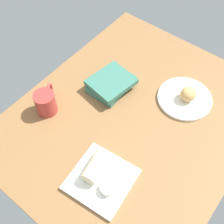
% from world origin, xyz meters
% --- Properties ---
extents(dining_table, '(1.10, 0.90, 0.04)m').
position_xyz_m(dining_table, '(0.00, 0.00, 0.02)').
color(dining_table, olive).
rests_on(dining_table, ground).
extents(round_plate, '(0.24, 0.24, 0.01)m').
position_xyz_m(round_plate, '(-0.22, 0.12, 0.05)').
color(round_plate, white).
rests_on(round_plate, dining_table).
extents(scone_pastry, '(0.09, 0.09, 0.06)m').
position_xyz_m(scone_pastry, '(-0.22, 0.13, 0.09)').
color(scone_pastry, tan).
rests_on(scone_pastry, round_plate).
extents(square_plate, '(0.24, 0.24, 0.02)m').
position_xyz_m(square_plate, '(0.30, 0.07, 0.05)').
color(square_plate, white).
rests_on(square_plate, dining_table).
extents(sauce_cup, '(0.05, 0.05, 0.03)m').
position_xyz_m(sauce_cup, '(0.32, 0.12, 0.07)').
color(sauce_cup, silver).
rests_on(sauce_cup, square_plate).
extents(breakfast_wrap, '(0.13, 0.08, 0.06)m').
position_xyz_m(breakfast_wrap, '(0.28, 0.04, 0.09)').
color(breakfast_wrap, beige).
rests_on(breakfast_wrap, square_plate).
extents(book_stack, '(0.21, 0.18, 0.06)m').
position_xyz_m(book_stack, '(-0.07, -0.17, 0.07)').
color(book_stack, '#387260').
rests_on(book_stack, dining_table).
extents(coffee_mug, '(0.13, 0.10, 0.10)m').
position_xyz_m(coffee_mug, '(0.19, -0.31, 0.09)').
color(coffee_mug, '#B23833').
rests_on(coffee_mug, dining_table).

